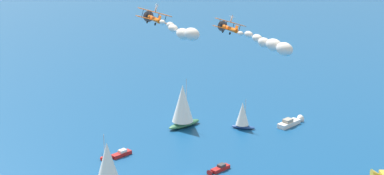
{
  "coord_description": "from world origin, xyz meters",
  "views": [
    {
      "loc": [
        -101.58,
        -51.54,
        55.4
      ],
      "look_at": [
        -0.21,
        -0.25,
        21.43
      ],
      "focal_mm": 51.8,
      "sensor_mm": 36.0,
      "label": 1
    }
  ],
  "objects_px": {
    "biplane_wingman": "(229,28)",
    "motorboat_trailing": "(292,122)",
    "motorboat_ahead": "(218,169)",
    "sailboat_inshore": "(243,115)",
    "wingwalker_lead": "(156,7)",
    "sailboat_far_stbd": "(183,106)",
    "marker_buoy": "(102,159)",
    "motorboat_offshore": "(118,155)",
    "biplane_lead": "(154,18)",
    "sailboat_near_centre": "(108,167)",
    "wingwalker_wingman": "(232,18)"
  },
  "relations": [
    {
      "from": "motorboat_ahead",
      "to": "biplane_lead",
      "type": "bearing_deg",
      "value": 142.05
    },
    {
      "from": "sailboat_inshore",
      "to": "motorboat_offshore",
      "type": "xyz_separation_m",
      "value": [
        -32.07,
        19.88,
        -3.42
      ]
    },
    {
      "from": "sailboat_far_stbd",
      "to": "wingwalker_wingman",
      "type": "relative_size",
      "value": 9.25
    },
    {
      "from": "sailboat_near_centre",
      "to": "motorboat_offshore",
      "type": "distance_m",
      "value": 19.31
    },
    {
      "from": "motorboat_trailing",
      "to": "wingwalker_lead",
      "type": "relative_size",
      "value": 5.6
    },
    {
      "from": "biplane_lead",
      "to": "wingwalker_wingman",
      "type": "height_order",
      "value": "biplane_lead"
    },
    {
      "from": "sailboat_inshore",
      "to": "biplane_wingman",
      "type": "distance_m",
      "value": 42.14
    },
    {
      "from": "motorboat_offshore",
      "to": "motorboat_ahead",
      "type": "xyz_separation_m",
      "value": [
        3.56,
        -25.24,
        -0.03
      ]
    },
    {
      "from": "sailboat_inshore",
      "to": "motorboat_ahead",
      "type": "height_order",
      "value": "sailboat_inshore"
    },
    {
      "from": "sailboat_far_stbd",
      "to": "biplane_lead",
      "type": "distance_m",
      "value": 47.02
    },
    {
      "from": "sailboat_near_centre",
      "to": "motorboat_trailing",
      "type": "height_order",
      "value": "sailboat_near_centre"
    },
    {
      "from": "motorboat_ahead",
      "to": "biplane_lead",
      "type": "relative_size",
      "value": 0.96
    },
    {
      "from": "motorboat_offshore",
      "to": "motorboat_ahead",
      "type": "relative_size",
      "value": 1.07
    },
    {
      "from": "sailboat_near_centre",
      "to": "motorboat_offshore",
      "type": "relative_size",
      "value": 1.86
    },
    {
      "from": "biplane_wingman",
      "to": "marker_buoy",
      "type": "bearing_deg",
      "value": 102.76
    },
    {
      "from": "biplane_lead",
      "to": "biplane_wingman",
      "type": "relative_size",
      "value": 1.0
    },
    {
      "from": "sailboat_far_stbd",
      "to": "motorboat_trailing",
      "type": "height_order",
      "value": "sailboat_far_stbd"
    },
    {
      "from": "sailboat_near_centre",
      "to": "sailboat_far_stbd",
      "type": "bearing_deg",
      "value": 5.59
    },
    {
      "from": "biplane_wingman",
      "to": "motorboat_trailing",
      "type": "bearing_deg",
      "value": -5.87
    },
    {
      "from": "sailboat_inshore",
      "to": "motorboat_trailing",
      "type": "distance_m",
      "value": 15.06
    },
    {
      "from": "sailboat_near_centre",
      "to": "motorboat_ahead",
      "type": "xyz_separation_m",
      "value": [
        19.97,
        -16.58,
        -5.38
      ]
    },
    {
      "from": "motorboat_offshore",
      "to": "wingwalker_lead",
      "type": "xyz_separation_m",
      "value": [
        -7.9,
        -16.3,
        38.46
      ]
    },
    {
      "from": "biplane_wingman",
      "to": "motorboat_ahead",
      "type": "bearing_deg",
      "value": 86.62
    },
    {
      "from": "motorboat_offshore",
      "to": "wingwalker_wingman",
      "type": "distance_m",
      "value": 45.23
    },
    {
      "from": "motorboat_trailing",
      "to": "motorboat_offshore",
      "type": "bearing_deg",
      "value": 142.86
    },
    {
      "from": "wingwalker_wingman",
      "to": "motorboat_trailing",
      "type": "bearing_deg",
      "value": -5.34
    },
    {
      "from": "marker_buoy",
      "to": "biplane_lead",
      "type": "distance_m",
      "value": 41.16
    },
    {
      "from": "sailboat_near_centre",
      "to": "motorboat_offshore",
      "type": "bearing_deg",
      "value": 27.81
    },
    {
      "from": "motorboat_trailing",
      "to": "motorboat_ahead",
      "type": "relative_size",
      "value": 1.53
    },
    {
      "from": "sailboat_near_centre",
      "to": "motorboat_ahead",
      "type": "height_order",
      "value": "sailboat_near_centre"
    },
    {
      "from": "sailboat_far_stbd",
      "to": "marker_buoy",
      "type": "distance_m",
      "value": 30.25
    },
    {
      "from": "sailboat_far_stbd",
      "to": "wingwalker_lead",
      "type": "distance_m",
      "value": 48.14
    },
    {
      "from": "marker_buoy",
      "to": "sailboat_inshore",
      "type": "bearing_deg",
      "value": -32.22
    },
    {
      "from": "motorboat_ahead",
      "to": "wingwalker_lead",
      "type": "distance_m",
      "value": 41.14
    },
    {
      "from": "motorboat_trailing",
      "to": "biplane_lead",
      "type": "relative_size",
      "value": 1.46
    },
    {
      "from": "sailboat_far_stbd",
      "to": "biplane_lead",
      "type": "relative_size",
      "value": 2.05
    },
    {
      "from": "sailboat_inshore",
      "to": "wingwalker_lead",
      "type": "height_order",
      "value": "wingwalker_lead"
    },
    {
      "from": "motorboat_trailing",
      "to": "biplane_wingman",
      "type": "bearing_deg",
      "value": 174.13
    },
    {
      "from": "sailboat_far_stbd",
      "to": "wingwalker_wingman",
      "type": "bearing_deg",
      "value": -132.83
    },
    {
      "from": "motorboat_ahead",
      "to": "sailboat_inshore",
      "type": "bearing_deg",
      "value": 10.64
    },
    {
      "from": "sailboat_near_centre",
      "to": "sailboat_far_stbd",
      "type": "xyz_separation_m",
      "value": [
        41.91,
        4.1,
        0.5
      ]
    },
    {
      "from": "sailboat_near_centre",
      "to": "wingwalker_wingman",
      "type": "bearing_deg",
      "value": -43.27
    },
    {
      "from": "motorboat_offshore",
      "to": "biplane_lead",
      "type": "relative_size",
      "value": 1.02
    },
    {
      "from": "sailboat_inshore",
      "to": "motorboat_trailing",
      "type": "height_order",
      "value": "sailboat_inshore"
    },
    {
      "from": "marker_buoy",
      "to": "wingwalker_lead",
      "type": "bearing_deg",
      "value": -103.75
    },
    {
      "from": "wingwalker_lead",
      "to": "wingwalker_wingman",
      "type": "relative_size",
      "value": 1.18
    },
    {
      "from": "sailboat_inshore",
      "to": "motorboat_offshore",
      "type": "bearing_deg",
      "value": 148.2
    },
    {
      "from": "motorboat_trailing",
      "to": "marker_buoy",
      "type": "distance_m",
      "value": 55.98
    },
    {
      "from": "motorboat_ahead",
      "to": "motorboat_offshore",
      "type": "bearing_deg",
      "value": 98.03
    },
    {
      "from": "sailboat_near_centre",
      "to": "sailboat_far_stbd",
      "type": "relative_size",
      "value": 0.92
    }
  ]
}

